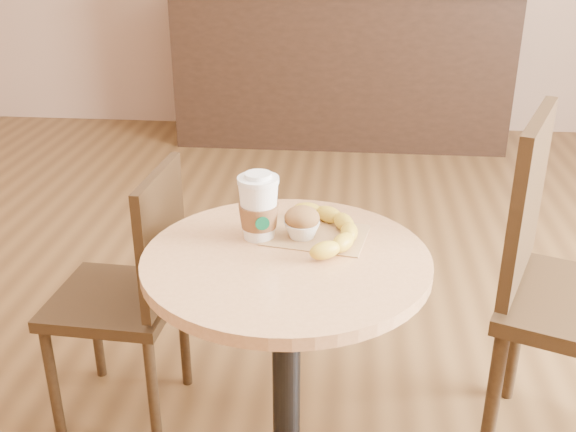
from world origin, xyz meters
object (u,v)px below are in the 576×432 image
object	(u,v)px
chair_left	(132,288)
coffee_cup	(259,209)
muffin	(302,222)
banana	(327,230)
cafe_table	(286,340)
chair_right	(565,284)

from	to	relation	value
chair_left	coffee_cup	bearing A→B (deg)	64.26
chair_left	coffee_cup	xyz separation A→B (m)	(0.42, -0.23, 0.37)
muffin	banana	world-z (taller)	muffin
cafe_table	coffee_cup	bearing A→B (deg)	130.37
muffin	banana	bearing A→B (deg)	2.08
chair_left	chair_right	xyz separation A→B (m)	(1.22, -0.03, 0.10)
cafe_table	coffee_cup	world-z (taller)	coffee_cup
cafe_table	banana	world-z (taller)	banana
cafe_table	muffin	bearing A→B (deg)	73.33
banana	coffee_cup	bearing A→B (deg)	174.06
chair_right	banana	xyz separation A→B (m)	(-0.64, -0.19, 0.22)
coffee_cup	muffin	distance (m)	0.11
cafe_table	banana	xyz separation A→B (m)	(0.09, 0.10, 0.26)
chair_left	chair_right	bearing A→B (deg)	91.60
chair_left	chair_right	size ratio (longest dim) A/B	0.82
chair_right	banana	size ratio (longest dim) A/B	3.39
coffee_cup	chair_right	bearing A→B (deg)	-4.28
chair_left	muffin	distance (m)	0.66
cafe_table	chair_left	xyz separation A→B (m)	(-0.49, 0.32, -0.07)
chair_right	coffee_cup	xyz separation A→B (m)	(-0.80, -0.20, 0.27)
chair_left	muffin	bearing A→B (deg)	69.85
coffee_cup	banana	size ratio (longest dim) A/B	0.55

